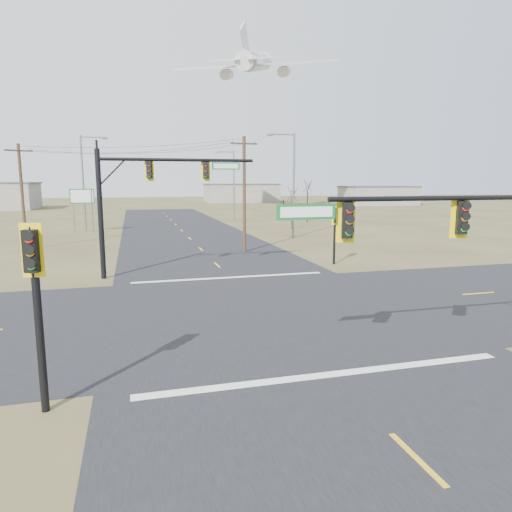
{
  "coord_description": "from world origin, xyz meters",
  "views": [
    {
      "loc": [
        -5.73,
        -19.8,
        5.96
      ],
      "look_at": [
        -0.09,
        1.0,
        2.42
      ],
      "focal_mm": 32.0,
      "sensor_mm": 36.0,
      "label": 1
    }
  ],
  "objects_px": {
    "mast_arm_far": "(147,187)",
    "streetlight_b": "(232,182)",
    "highway_sign": "(82,201)",
    "streetlight_c": "(85,178)",
    "bare_tree_c": "(292,194)",
    "bare_tree_d": "(308,186)",
    "utility_pole_far": "(22,195)",
    "mast_arm_near": "(458,230)",
    "streetlight_a": "(292,180)",
    "pedestal_signal_ne": "(336,221)",
    "pedestal_signal_sw": "(34,280)",
    "utility_pole_near": "(244,193)"
  },
  "relations": [
    {
      "from": "mast_arm_far",
      "to": "streetlight_c",
      "type": "height_order",
      "value": "streetlight_c"
    },
    {
      "from": "mast_arm_far",
      "to": "utility_pole_far",
      "type": "xyz_separation_m",
      "value": [
        -10.08,
        14.5,
        -0.87
      ]
    },
    {
      "from": "pedestal_signal_ne",
      "to": "pedestal_signal_sw",
      "type": "bearing_deg",
      "value": -118.19
    },
    {
      "from": "mast_arm_far",
      "to": "utility_pole_far",
      "type": "bearing_deg",
      "value": 144.11
    },
    {
      "from": "bare_tree_d",
      "to": "utility_pole_far",
      "type": "bearing_deg",
      "value": -150.28
    },
    {
      "from": "streetlight_a",
      "to": "utility_pole_near",
      "type": "bearing_deg",
      "value": -127.58
    },
    {
      "from": "pedestal_signal_sw",
      "to": "utility_pole_far",
      "type": "relative_size",
      "value": 0.54
    },
    {
      "from": "pedestal_signal_sw",
      "to": "bare_tree_c",
      "type": "bearing_deg",
      "value": 77.85
    },
    {
      "from": "highway_sign",
      "to": "mast_arm_far",
      "type": "bearing_deg",
      "value": -79.32
    },
    {
      "from": "streetlight_c",
      "to": "bare_tree_c",
      "type": "height_order",
      "value": "streetlight_c"
    },
    {
      "from": "utility_pole_near",
      "to": "highway_sign",
      "type": "distance_m",
      "value": 24.23
    },
    {
      "from": "bare_tree_c",
      "to": "streetlight_a",
      "type": "bearing_deg",
      "value": -110.32
    },
    {
      "from": "utility_pole_near",
      "to": "pedestal_signal_ne",
      "type": "bearing_deg",
      "value": -56.83
    },
    {
      "from": "mast_arm_near",
      "to": "mast_arm_far",
      "type": "distance_m",
      "value": 19.25
    },
    {
      "from": "mast_arm_far",
      "to": "streetlight_b",
      "type": "xyz_separation_m",
      "value": [
        13.63,
        37.86,
        0.21
      ]
    },
    {
      "from": "bare_tree_d",
      "to": "highway_sign",
      "type": "bearing_deg",
      "value": -167.77
    },
    {
      "from": "highway_sign",
      "to": "bare_tree_d",
      "type": "bearing_deg",
      "value": 9.59
    },
    {
      "from": "mast_arm_near",
      "to": "streetlight_a",
      "type": "relative_size",
      "value": 0.95
    },
    {
      "from": "utility_pole_near",
      "to": "streetlight_c",
      "type": "distance_m",
      "value": 25.69
    },
    {
      "from": "bare_tree_c",
      "to": "bare_tree_d",
      "type": "distance_m",
      "value": 10.68
    },
    {
      "from": "mast_arm_near",
      "to": "mast_arm_far",
      "type": "height_order",
      "value": "mast_arm_far"
    },
    {
      "from": "streetlight_a",
      "to": "pedestal_signal_sw",
      "type": "bearing_deg",
      "value": -115.99
    },
    {
      "from": "highway_sign",
      "to": "streetlight_b",
      "type": "distance_m",
      "value": 22.78
    },
    {
      "from": "highway_sign",
      "to": "streetlight_c",
      "type": "bearing_deg",
      "value": 79.5
    },
    {
      "from": "pedestal_signal_ne",
      "to": "pedestal_signal_sw",
      "type": "distance_m",
      "value": 24.2
    },
    {
      "from": "utility_pole_near",
      "to": "streetlight_b",
      "type": "xyz_separation_m",
      "value": [
        5.45,
        29.73,
        0.86
      ]
    },
    {
      "from": "utility_pole_far",
      "to": "highway_sign",
      "type": "xyz_separation_m",
      "value": [
        3.61,
        12.88,
        -1.08
      ]
    },
    {
      "from": "utility_pole_near",
      "to": "streetlight_c",
      "type": "xyz_separation_m",
      "value": [
        -14.38,
        21.24,
        1.37
      ]
    },
    {
      "from": "highway_sign",
      "to": "streetlight_a",
      "type": "xyz_separation_m",
      "value": [
        21.79,
        -10.95,
        2.44
      ]
    },
    {
      "from": "mast_arm_far",
      "to": "pedestal_signal_ne",
      "type": "xyz_separation_m",
      "value": [
        13.07,
        0.64,
        -2.51
      ]
    },
    {
      "from": "pedestal_signal_ne",
      "to": "streetlight_b",
      "type": "distance_m",
      "value": 37.32
    },
    {
      "from": "streetlight_b",
      "to": "bare_tree_c",
      "type": "height_order",
      "value": "streetlight_b"
    },
    {
      "from": "utility_pole_far",
      "to": "streetlight_c",
      "type": "xyz_separation_m",
      "value": [
        3.88,
        14.87,
        1.6
      ]
    },
    {
      "from": "utility_pole_near",
      "to": "mast_arm_far",
      "type": "bearing_deg",
      "value": -135.18
    },
    {
      "from": "streetlight_a",
      "to": "streetlight_b",
      "type": "xyz_separation_m",
      "value": [
        -1.68,
        21.43,
        -0.27
      ]
    },
    {
      "from": "mast_arm_far",
      "to": "bare_tree_c",
      "type": "xyz_separation_m",
      "value": [
        18.47,
        24.97,
        -1.26
      ]
    },
    {
      "from": "utility_pole_near",
      "to": "bare_tree_d",
      "type": "xyz_separation_m",
      "value": [
        15.9,
        25.87,
        0.31
      ]
    },
    {
      "from": "mast_arm_far",
      "to": "streetlight_c",
      "type": "xyz_separation_m",
      "value": [
        -6.2,
        29.37,
        0.72
      ]
    },
    {
      "from": "mast_arm_near",
      "to": "streetlight_a",
      "type": "xyz_separation_m",
      "value": [
        6.2,
        33.35,
        1.71
      ]
    },
    {
      "from": "utility_pole_near",
      "to": "streetlight_a",
      "type": "relative_size",
      "value": 0.88
    },
    {
      "from": "bare_tree_d",
      "to": "streetlight_b",
      "type": "bearing_deg",
      "value": 159.74
    },
    {
      "from": "highway_sign",
      "to": "bare_tree_d",
      "type": "height_order",
      "value": "bare_tree_d"
    },
    {
      "from": "utility_pole_far",
      "to": "streetlight_a",
      "type": "height_order",
      "value": "streetlight_a"
    },
    {
      "from": "mast_arm_near",
      "to": "bare_tree_d",
      "type": "distance_m",
      "value": 53.09
    },
    {
      "from": "mast_arm_near",
      "to": "streetlight_a",
      "type": "height_order",
      "value": "streetlight_a"
    },
    {
      "from": "utility_pole_far",
      "to": "bare_tree_c",
      "type": "relative_size",
      "value": 1.64
    },
    {
      "from": "highway_sign",
      "to": "streetlight_b",
      "type": "xyz_separation_m",
      "value": [
        20.11,
        10.48,
        2.17
      ]
    },
    {
      "from": "highway_sign",
      "to": "bare_tree_c",
      "type": "distance_m",
      "value": 25.08
    },
    {
      "from": "mast_arm_near",
      "to": "utility_pole_far",
      "type": "height_order",
      "value": "utility_pole_far"
    },
    {
      "from": "bare_tree_d",
      "to": "mast_arm_far",
      "type": "bearing_deg",
      "value": -125.31
    }
  ]
}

